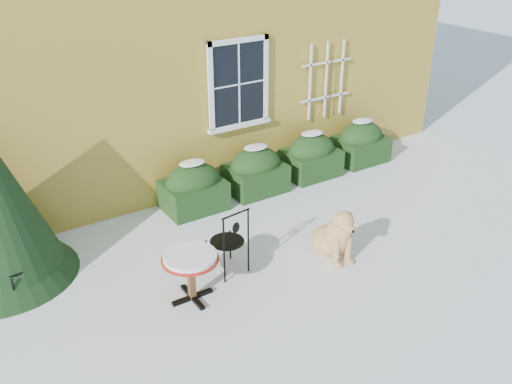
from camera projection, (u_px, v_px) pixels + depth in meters
ground at (293, 272)px, 8.37m from camera, size 80.00×80.00×0.00m
hedge_row at (284, 163)px, 10.90m from camera, size 4.95×0.80×0.91m
bistro_table at (190, 262)px, 7.54m from camera, size 0.77×0.77×0.72m
patio_chair_near at (229, 241)px, 8.16m from camera, size 0.52×0.51×1.05m
patio_chair_far at (9, 265)px, 7.71m from camera, size 0.57×0.56×0.93m
dog at (335, 236)px, 8.59m from camera, size 0.65×0.97×0.90m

